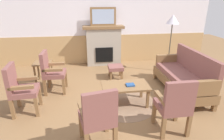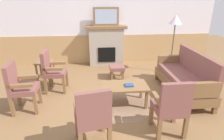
{
  "view_description": "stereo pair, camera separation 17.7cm",
  "coord_description": "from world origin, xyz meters",
  "views": [
    {
      "loc": [
        -0.55,
        -3.62,
        2.11
      ],
      "look_at": [
        0.0,
        0.35,
        0.55
      ],
      "focal_mm": 29.95,
      "sensor_mm": 36.0,
      "label": 1
    },
    {
      "loc": [
        -0.38,
        -3.64,
        2.11
      ],
      "look_at": [
        0.0,
        0.35,
        0.55
      ],
      "focal_mm": 29.95,
      "sensor_mm": 36.0,
      "label": 2
    }
  ],
  "objects": [
    {
      "name": "framed_picture",
      "position": [
        0.0,
        2.35,
        1.56
      ],
      "size": [
        0.8,
        0.04,
        0.56
      ],
      "color": "brown",
      "rests_on": "fireplace"
    },
    {
      "name": "armchair_near_fireplace",
      "position": [
        -1.39,
        0.56,
        0.54
      ],
      "size": [
        0.49,
        0.49,
        0.98
      ],
      "color": "brown",
      "rests_on": "ground_plane"
    },
    {
      "name": "footstool",
      "position": [
        0.21,
        1.14,
        0.28
      ],
      "size": [
        0.4,
        0.4,
        0.36
      ],
      "color": "brown",
      "rests_on": "ground_plane"
    },
    {
      "name": "armchair_by_window_left",
      "position": [
        -1.83,
        -0.26,
        0.54
      ],
      "size": [
        0.51,
        0.51,
        0.98
      ],
      "color": "brown",
      "rests_on": "ground_plane"
    },
    {
      "name": "floor_lamp_by_couch",
      "position": [
        1.85,
        1.4,
        1.45
      ],
      "size": [
        0.36,
        0.36,
        1.68
      ],
      "color": "#332D28",
      "rests_on": "ground_plane"
    },
    {
      "name": "couch",
      "position": [
        1.64,
        0.09,
        0.4
      ],
      "size": [
        0.7,
        1.8,
        0.98
      ],
      "color": "brown",
      "rests_on": "ground_plane"
    },
    {
      "name": "book_on_table",
      "position": [
        0.29,
        -0.28,
        0.46
      ],
      "size": [
        0.18,
        0.15,
        0.03
      ],
      "primitive_type": "cube",
      "rotation": [
        0.0,
        0.0,
        0.05
      ],
      "color": "navy",
      "rests_on": "coffee_table"
    },
    {
      "name": "armchair_front_left",
      "position": [
        -0.44,
        -1.37,
        0.54
      ],
      "size": [
        0.57,
        0.57,
        0.98
      ],
      "color": "brown",
      "rests_on": "ground_plane"
    },
    {
      "name": "fireplace",
      "position": [
        0.0,
        2.35,
        0.65
      ],
      "size": [
        1.3,
        0.44,
        1.28
      ],
      "color": "#A39989",
      "rests_on": "ground_plane"
    },
    {
      "name": "round_rug",
      "position": [
        0.19,
        -0.24,
        0.0
      ],
      "size": [
        1.33,
        1.33,
        0.01
      ],
      "primitive_type": "cylinder",
      "color": "#896B51",
      "rests_on": "ground_plane"
    },
    {
      "name": "armchair_front_center",
      "position": [
        0.78,
        -1.23,
        0.54
      ],
      "size": [
        0.48,
        0.48,
        0.98
      ],
      "color": "brown",
      "rests_on": "ground_plane"
    },
    {
      "name": "wall_back",
      "position": [
        0.0,
        2.6,
        1.31
      ],
      "size": [
        7.2,
        0.14,
        2.7
      ],
      "color": "white",
      "rests_on": "ground_plane"
    },
    {
      "name": "coffee_table",
      "position": [
        0.19,
        -0.24,
        0.39
      ],
      "size": [
        0.96,
        0.56,
        0.44
      ],
      "color": "brown",
      "rests_on": "ground_plane"
    },
    {
      "name": "ground_plane",
      "position": [
        0.0,
        0.0,
        0.0
      ],
      "size": [
        14.0,
        14.0,
        0.0
      ],
      "primitive_type": "plane",
      "color": "olive"
    },
    {
      "name": "side_table",
      "position": [
        -1.7,
        1.14,
        0.43
      ],
      "size": [
        0.44,
        0.44,
        0.55
      ],
      "color": "brown",
      "rests_on": "ground_plane"
    }
  ]
}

